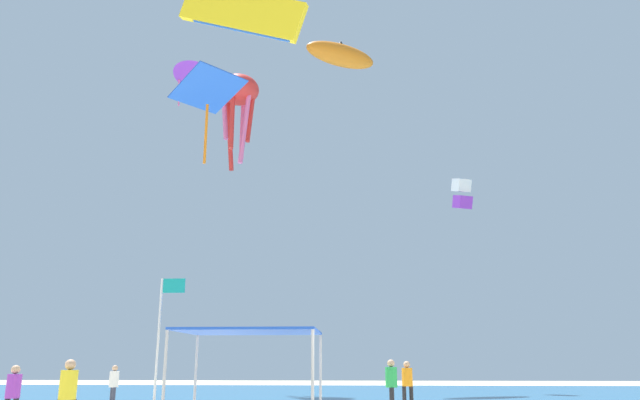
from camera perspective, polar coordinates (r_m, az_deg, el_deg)
ocean_strip at (r=41.13m, az=4.44°, el=-17.49°), size 110.00×23.40×0.03m
canopy_tent at (r=15.09m, az=-6.60°, el=-12.53°), size 3.32×2.67×2.49m
person_near_tent at (r=26.05m, az=8.20°, el=-16.40°), size 0.46×0.43×1.83m
person_leftmost at (r=20.02m, az=-26.86°, el=-15.64°), size 0.44×0.40×1.67m
person_central at (r=28.26m, az=-18.79°, el=-15.86°), size 0.40×0.40×1.66m
person_rightmost at (r=24.06m, az=6.71°, el=-16.49°), size 0.45×0.50×1.87m
person_far_shore at (r=17.35m, az=-22.60°, el=-16.12°), size 0.43×0.43×1.82m
banner_flag at (r=15.47m, az=-14.71°, el=-12.63°), size 0.61×0.06×3.73m
kite_inflatable_orange at (r=46.44m, az=1.94°, el=13.45°), size 5.88×4.69×2.28m
kite_box_white at (r=42.45m, az=13.18°, el=0.58°), size 1.35×1.45×2.27m
kite_octopus_red at (r=43.02m, az=-7.67°, el=9.79°), size 3.53×3.53×6.67m
kite_parafoil_yellow at (r=22.99m, az=-7.33°, el=17.08°), size 4.86×1.27×2.97m
kite_diamond_blue at (r=29.68m, az=-10.47°, el=9.86°), size 3.79×3.80×4.21m
kite_delta_purple at (r=39.61m, az=-11.58°, el=11.54°), size 3.43×3.44×2.63m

